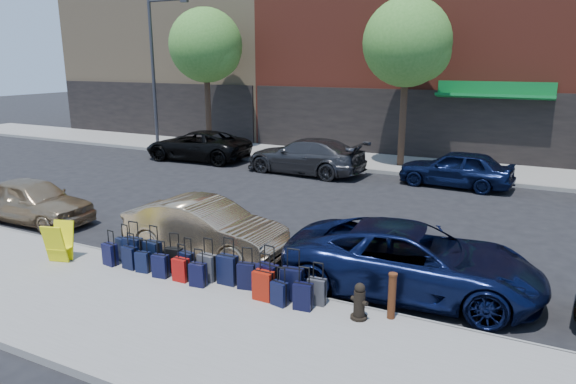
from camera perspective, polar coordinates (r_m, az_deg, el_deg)
The scene contains 38 objects.
ground at distance 15.42m, azimuth 1.52°, elevation -3.66°, with size 120.00×120.00×0.00m, color black.
sidewalk_near at distance 10.33m, azimuth -14.42°, elevation -13.25°, with size 60.00×4.00×0.15m, color gray.
sidewalk_far at distance 24.55m, azimuth 11.51°, elevation 3.10°, with size 60.00×4.00×0.15m, color gray.
curb_near at distance 11.76m, azimuth -7.93°, elevation -9.37°, with size 60.00×0.08×0.15m, color gray.
curb_far at distance 22.64m, azimuth 10.14°, elevation 2.22°, with size 60.00×0.08×0.15m, color gray.
building_left at distance 38.47m, azimuth -9.23°, elevation 19.07°, with size 15.00×12.12×16.00m.
tree_left at distance 27.88m, azimuth -8.88°, elevation 15.59°, with size 3.80×3.80×7.27m.
tree_center at distance 23.45m, azimuth 13.42°, elevation 15.61°, with size 3.80×3.80×7.27m.
streetlight at distance 29.13m, azimuth -14.51°, elevation 13.78°, with size 2.59×0.18×8.00m.
suitcase_front_0 at distance 12.87m, azimuth -17.76°, elevation -6.09°, with size 0.40×0.26×0.90m.
suitcase_front_1 at distance 12.58m, azimuth -16.82°, elevation -6.29°, with size 0.45×0.28×1.03m.
suitcase_front_2 at distance 12.31m, azimuth -14.79°, elevation -6.69°, with size 0.43×0.26×0.99m.
suitcase_front_3 at distance 11.92m, azimuth -12.55°, elevation -7.37°, with size 0.41×0.28×0.91m.
suitcase_front_4 at distance 11.71m, azimuth -11.19°, elevation -7.80°, with size 0.37×0.23×0.86m.
suitcase_front_5 at distance 11.35m, azimuth -8.97°, elevation -8.27°, with size 0.40×0.23×0.95m.
suitcase_front_6 at distance 11.11m, azimuth -6.72°, elevation -8.57°, with size 0.43×0.24×1.02m.
suitcase_front_7 at distance 10.88m, azimuth -4.62°, elevation -9.27°, with size 0.40×0.27×0.90m.
suitcase_front_8 at distance 10.59m, azimuth -2.31°, elevation -9.66°, with size 0.46×0.30×1.04m.
suitcase_front_9 at distance 10.37m, azimuth 0.45°, elevation -10.16°, with size 0.47×0.30×1.05m.
suitcase_front_10 at distance 10.22m, azimuth 3.22°, elevation -10.96°, with size 0.37×0.22×0.85m.
suitcase_back_0 at distance 12.73m, azimuth -19.17°, elevation -6.55°, with size 0.38×0.25×0.84m.
suitcase_back_1 at distance 12.37m, azimuth -17.14°, elevation -6.98°, with size 0.37×0.23×0.84m.
suitcase_back_2 at distance 12.11m, azimuth -15.81°, elevation -7.48°, with size 0.34×0.23×0.76m.
suitcase_back_3 at distance 11.73m, azimuth -13.98°, elevation -7.97°, with size 0.37×0.24×0.83m.
suitcase_back_4 at distance 11.44m, azimuth -11.82°, elevation -8.44°, with size 0.35×0.20×0.83m.
suitcase_back_5 at distance 11.13m, azimuth -9.98°, elevation -9.03°, with size 0.36×0.24×0.82m.
suitcase_back_8 at distance 10.38m, azimuth -2.75°, elevation -10.33°, with size 0.41×0.24×0.96m.
suitcase_back_9 at distance 10.18m, azimuth -0.97°, elevation -11.21°, with size 0.35×0.25×0.78m.
suitcase_back_10 at distance 10.01m, azimuth 1.67°, elevation -11.51°, with size 0.38×0.24×0.85m.
fire_hydrant at distance 9.74m, azimuth 7.93°, elevation -12.04°, with size 0.36×0.32×0.71m.
bollard at distance 9.80m, azimuth 11.47°, elevation -11.18°, with size 0.16×0.16×0.89m.
display_rack at distance 13.35m, azimuth -24.08°, elevation -5.15°, with size 0.65×0.69×0.93m.
car_near_0 at distance 17.30m, azimuth -26.46°, elevation -0.86°, with size 1.60×3.97×1.35m, color tan.
car_near_1 at distance 13.09m, azimuth -9.19°, elevation -3.96°, with size 1.49×4.27×1.41m, color tan.
car_near_2 at distance 11.15m, azimuth 13.63°, elevation -7.35°, with size 2.44×5.29×1.47m, color #0D153A.
car_far_0 at distance 25.62m, azimuth -10.02°, elevation 5.12°, with size 2.40×5.22×1.45m, color black.
car_far_1 at distance 22.22m, azimuth 1.94°, elevation 4.03°, with size 2.15×5.29×1.53m, color #363639.
car_far_2 at distance 20.86m, azimuth 18.15°, elevation 2.50°, with size 1.71×4.26×1.45m, color black.
Camera 1 is at (6.20, -13.28, 4.81)m, focal length 32.00 mm.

